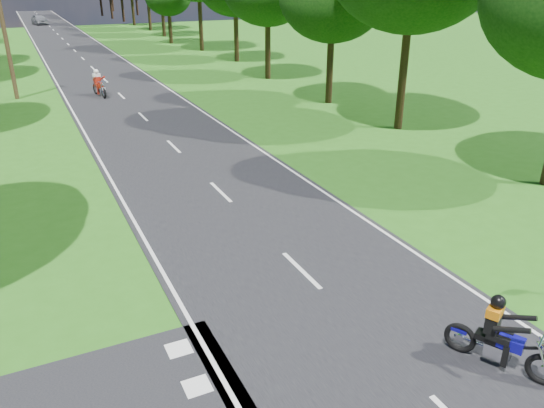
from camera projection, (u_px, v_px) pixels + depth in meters
ground at (343, 311)px, 12.19m from camera, size 160.00×160.00×0.00m
main_road at (75, 51)px, 53.55m from camera, size 7.00×140.00×0.02m
road_markings at (76, 53)px, 51.94m from camera, size 7.40×140.00×0.01m
telegraph_pole at (4, 30)px, 31.35m from camera, size 1.20×0.26×8.00m
rider_near_blue at (504, 334)px, 10.14m from camera, size 1.41×1.96×1.57m
rider_far_red at (99, 83)px, 33.22m from camera, size 0.97×2.08×1.66m
distant_car at (39, 19)px, 80.85m from camera, size 2.51×4.67×1.51m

